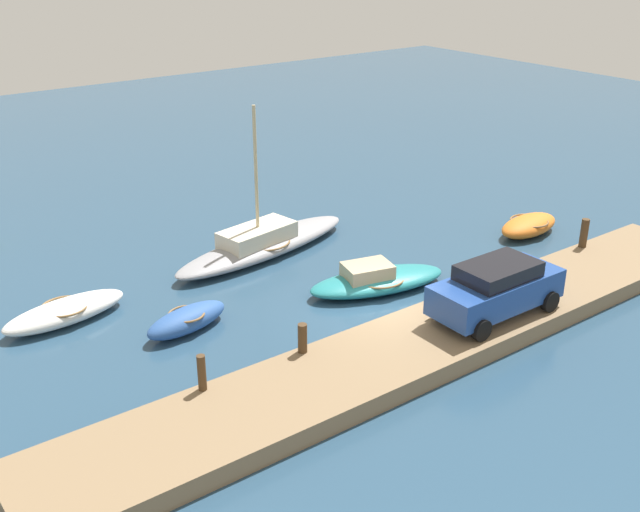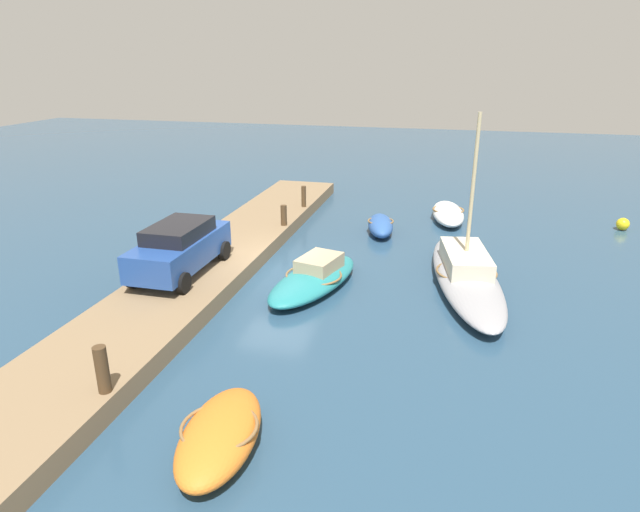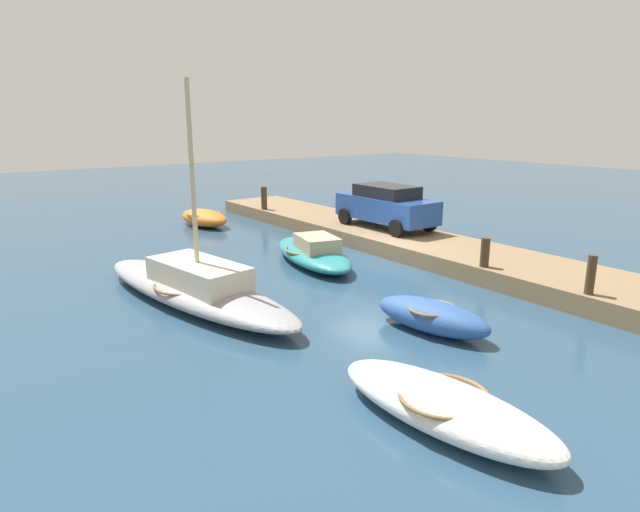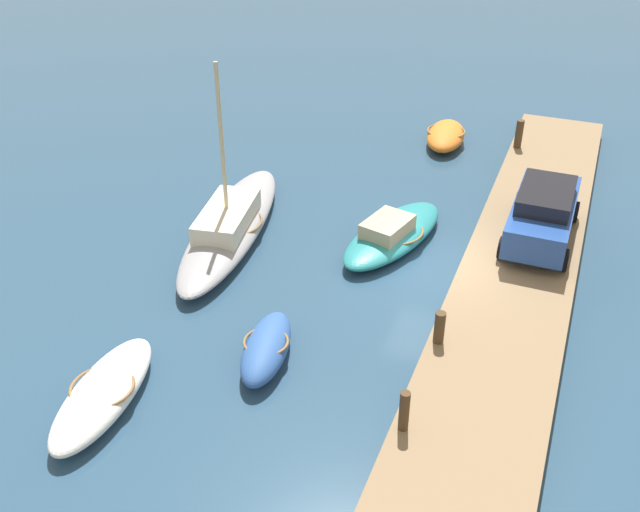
{
  "view_description": "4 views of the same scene",
  "coord_description": "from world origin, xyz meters",
  "px_view_note": "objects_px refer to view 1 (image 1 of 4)",
  "views": [
    {
      "loc": [
        -14.07,
        -15.49,
        11.15
      ],
      "look_at": [
        -0.51,
        2.79,
        1.24
      ],
      "focal_mm": 42.5,
      "sensor_mm": 36.0,
      "label": 1
    },
    {
      "loc": [
        17.0,
        5.88,
        7.19
      ],
      "look_at": [
        -0.4,
        1.51,
        0.61
      ],
      "focal_mm": 30.76,
      "sensor_mm": 36.0,
      "label": 2
    },
    {
      "loc": [
        -13.01,
        11.63,
        4.67
      ],
      "look_at": [
        -0.21,
        2.27,
        0.59
      ],
      "focal_mm": 30.07,
      "sensor_mm": 36.0,
      "label": 3
    },
    {
      "loc": [
        -17.68,
        -3.3,
        11.6
      ],
      "look_at": [
        -1.33,
        3.13,
        0.58
      ],
      "focal_mm": 41.05,
      "sensor_mm": 36.0,
      "label": 4
    }
  ],
  "objects_px": {
    "mooring_post_mid_east": "(584,233)",
    "parked_car": "(496,288)",
    "rowboat_white": "(65,312)",
    "mooring_post_west": "(202,373)",
    "dinghy_blue": "(187,320)",
    "mooring_post_mid_west": "(302,338)",
    "sailboat_grey": "(263,243)",
    "rowboat_orange": "(529,225)",
    "motorboat_teal": "(376,280)"
  },
  "relations": [
    {
      "from": "rowboat_white",
      "to": "dinghy_blue",
      "type": "height_order",
      "value": "dinghy_blue"
    },
    {
      "from": "sailboat_grey",
      "to": "parked_car",
      "type": "height_order",
      "value": "sailboat_grey"
    },
    {
      "from": "rowboat_orange",
      "to": "sailboat_grey",
      "type": "bearing_deg",
      "value": 148.5
    },
    {
      "from": "sailboat_grey",
      "to": "mooring_post_mid_west",
      "type": "relative_size",
      "value": 9.69
    },
    {
      "from": "rowboat_white",
      "to": "mooring_post_mid_east",
      "type": "distance_m",
      "value": 17.92
    },
    {
      "from": "mooring_post_west",
      "to": "rowboat_white",
      "type": "bearing_deg",
      "value": 100.42
    },
    {
      "from": "rowboat_white",
      "to": "dinghy_blue",
      "type": "distance_m",
      "value": 3.87
    },
    {
      "from": "mooring_post_mid_west",
      "to": "parked_car",
      "type": "bearing_deg",
      "value": -15.43
    },
    {
      "from": "sailboat_grey",
      "to": "mooring_post_mid_west",
      "type": "xyz_separation_m",
      "value": [
        -3.42,
        -7.37,
        0.52
      ]
    },
    {
      "from": "rowboat_orange",
      "to": "motorboat_teal",
      "type": "bearing_deg",
      "value": 175.83
    },
    {
      "from": "mooring_post_mid_east",
      "to": "parked_car",
      "type": "height_order",
      "value": "parked_car"
    },
    {
      "from": "mooring_post_mid_west",
      "to": "dinghy_blue",
      "type": "bearing_deg",
      "value": 111.77
    },
    {
      "from": "sailboat_grey",
      "to": "rowboat_white",
      "type": "bearing_deg",
      "value": 176.08
    },
    {
      "from": "rowboat_orange",
      "to": "parked_car",
      "type": "distance_m",
      "value": 8.4
    },
    {
      "from": "motorboat_teal",
      "to": "sailboat_grey",
      "type": "bearing_deg",
      "value": 120.37
    },
    {
      "from": "mooring_post_mid_west",
      "to": "mooring_post_mid_east",
      "type": "bearing_deg",
      "value": 0.0
    },
    {
      "from": "mooring_post_west",
      "to": "parked_car",
      "type": "height_order",
      "value": "parked_car"
    },
    {
      "from": "sailboat_grey",
      "to": "motorboat_teal",
      "type": "bearing_deg",
      "value": -83.52
    },
    {
      "from": "rowboat_orange",
      "to": "parked_car",
      "type": "bearing_deg",
      "value": -153.76
    },
    {
      "from": "rowboat_orange",
      "to": "mooring_post_west",
      "type": "xyz_separation_m",
      "value": [
        -15.97,
        -2.82,
        0.66
      ]
    },
    {
      "from": "motorboat_teal",
      "to": "mooring_post_mid_east",
      "type": "bearing_deg",
      "value": -4.75
    },
    {
      "from": "mooring_post_west",
      "to": "parked_car",
      "type": "xyz_separation_m",
      "value": [
        8.91,
        -1.62,
        0.38
      ]
    },
    {
      "from": "mooring_post_west",
      "to": "parked_car",
      "type": "bearing_deg",
      "value": -10.28
    },
    {
      "from": "rowboat_white",
      "to": "parked_car",
      "type": "relative_size",
      "value": 0.95
    },
    {
      "from": "motorboat_teal",
      "to": "rowboat_white",
      "type": "bearing_deg",
      "value": 170.32
    },
    {
      "from": "mooring_post_mid_west",
      "to": "parked_car",
      "type": "height_order",
      "value": "parked_car"
    },
    {
      "from": "motorboat_teal",
      "to": "mooring_post_mid_west",
      "type": "relative_size",
      "value": 6.02
    },
    {
      "from": "rowboat_white",
      "to": "dinghy_blue",
      "type": "bearing_deg",
      "value": -51.87
    },
    {
      "from": "dinghy_blue",
      "to": "mooring_post_west",
      "type": "xyz_separation_m",
      "value": [
        -1.52,
        -3.83,
        0.66
      ]
    },
    {
      "from": "rowboat_white",
      "to": "mooring_post_mid_west",
      "type": "xyz_separation_m",
      "value": [
        4.26,
        -6.57,
        0.63
      ]
    },
    {
      "from": "rowboat_orange",
      "to": "mooring_post_mid_west",
      "type": "distance_m",
      "value": 13.23
    },
    {
      "from": "mooring_post_mid_east",
      "to": "rowboat_white",
      "type": "bearing_deg",
      "value": 158.47
    },
    {
      "from": "sailboat_grey",
      "to": "rowboat_white",
      "type": "distance_m",
      "value": 7.73
    },
    {
      "from": "motorboat_teal",
      "to": "mooring_post_mid_west",
      "type": "distance_m",
      "value": 5.5
    },
    {
      "from": "parked_car",
      "to": "sailboat_grey",
      "type": "bearing_deg",
      "value": 105.49
    },
    {
      "from": "dinghy_blue",
      "to": "mooring_post_mid_east",
      "type": "bearing_deg",
      "value": -26.44
    },
    {
      "from": "rowboat_orange",
      "to": "motorboat_teal",
      "type": "distance_m",
      "value": 8.09
    },
    {
      "from": "rowboat_white",
      "to": "mooring_post_mid_west",
      "type": "distance_m",
      "value": 7.86
    },
    {
      "from": "motorboat_teal",
      "to": "parked_car",
      "type": "bearing_deg",
      "value": -62.21
    },
    {
      "from": "sailboat_grey",
      "to": "mooring_post_mid_west",
      "type": "distance_m",
      "value": 8.14
    },
    {
      "from": "mooring_post_west",
      "to": "mooring_post_mid_west",
      "type": "xyz_separation_m",
      "value": [
        3.06,
        0.0,
        -0.06
      ]
    },
    {
      "from": "rowboat_white",
      "to": "mooring_post_west",
      "type": "xyz_separation_m",
      "value": [
        1.21,
        -6.57,
        0.69
      ]
    },
    {
      "from": "sailboat_grey",
      "to": "motorboat_teal",
      "type": "height_order",
      "value": "sailboat_grey"
    },
    {
      "from": "rowboat_white",
      "to": "mooring_post_mid_east",
      "type": "relative_size",
      "value": 3.83
    },
    {
      "from": "motorboat_teal",
      "to": "rowboat_orange",
      "type": "bearing_deg",
      "value": 15.74
    },
    {
      "from": "mooring_post_mid_east",
      "to": "rowboat_orange",
      "type": "bearing_deg",
      "value": 79.52
    },
    {
      "from": "motorboat_teal",
      "to": "mooring_post_mid_west",
      "type": "bearing_deg",
      "value": -137.87
    },
    {
      "from": "mooring_post_mid_west",
      "to": "rowboat_white",
      "type": "bearing_deg",
      "value": 122.98
    },
    {
      "from": "rowboat_white",
      "to": "motorboat_teal",
      "type": "distance_m",
      "value": 9.93
    },
    {
      "from": "parked_car",
      "to": "motorboat_teal",
      "type": "bearing_deg",
      "value": 104.11
    }
  ]
}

